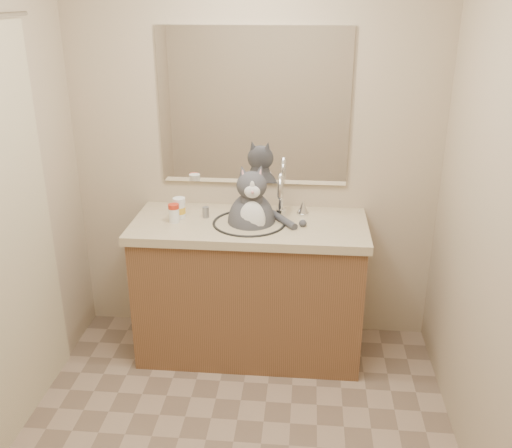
# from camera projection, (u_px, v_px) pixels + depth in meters

# --- Properties ---
(room) EXTENTS (2.22, 2.52, 2.42)m
(room) POSITION_uv_depth(u_px,v_px,m) (224.00, 230.00, 2.22)
(room) COLOR gray
(room) RESTS_ON ground
(vanity) EXTENTS (1.34, 0.59, 1.12)m
(vanity) POSITION_uv_depth(u_px,v_px,m) (250.00, 285.00, 3.40)
(vanity) COLOR brown
(vanity) RESTS_ON ground
(mirror) EXTENTS (1.10, 0.02, 0.90)m
(mirror) POSITION_uv_depth(u_px,v_px,m) (254.00, 108.00, 3.27)
(mirror) COLOR white
(mirror) RESTS_ON room
(cat) EXTENTS (0.43, 0.34, 0.55)m
(cat) POSITION_uv_depth(u_px,v_px,m) (252.00, 219.00, 3.24)
(cat) COLOR #46464B
(cat) RESTS_ON vanity
(pill_bottle_redcap) EXTENTS (0.07, 0.07, 0.11)m
(pill_bottle_redcap) POSITION_uv_depth(u_px,v_px,m) (174.00, 213.00, 3.23)
(pill_bottle_redcap) COLOR white
(pill_bottle_redcap) RESTS_ON vanity
(pill_bottle_orange) EXTENTS (0.09, 0.09, 0.12)m
(pill_bottle_orange) POSITION_uv_depth(u_px,v_px,m) (179.00, 208.00, 3.28)
(pill_bottle_orange) COLOR white
(pill_bottle_orange) RESTS_ON vanity
(grey_canister) EXTENTS (0.05, 0.05, 0.06)m
(grey_canister) POSITION_uv_depth(u_px,v_px,m) (206.00, 212.00, 3.30)
(grey_canister) COLOR gray
(grey_canister) RESTS_ON vanity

